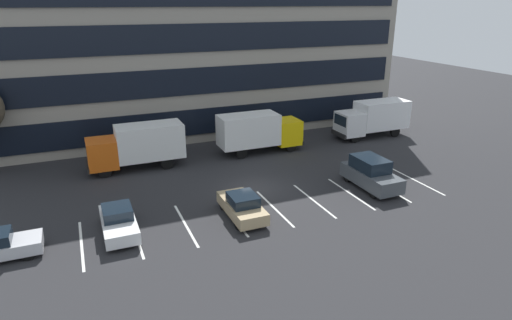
% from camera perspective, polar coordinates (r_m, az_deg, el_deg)
% --- Properties ---
extents(ground_plane, '(120.00, 120.00, 0.00)m').
position_cam_1_polar(ground_plane, '(30.04, -0.28, -3.71)').
color(ground_plane, '#262628').
extents(office_building, '(40.21, 13.33, 18.00)m').
position_cam_1_polar(office_building, '(44.73, -9.51, 15.78)').
color(office_building, gray).
rests_on(office_building, ground_plane).
extents(lot_markings, '(22.54, 5.40, 0.01)m').
position_cam_1_polar(lot_markings, '(27.32, 2.38, -6.25)').
color(lot_markings, silver).
rests_on(lot_markings, ground_plane).
extents(box_truck_orange, '(7.20, 2.38, 3.34)m').
position_cam_1_polar(box_truck_orange, '(34.21, -15.12, 1.93)').
color(box_truck_orange, '#D85914').
rests_on(box_truck_orange, ground_plane).
extents(box_truck_yellow, '(7.17, 2.37, 3.32)m').
position_cam_1_polar(box_truck_yellow, '(36.68, 0.33, 3.83)').
color(box_truck_yellow, yellow).
rests_on(box_truck_yellow, ground_plane).
extents(box_truck_white, '(7.16, 2.37, 3.32)m').
position_cam_1_polar(box_truck_white, '(42.53, 15.02, 5.41)').
color(box_truck_white, white).
rests_on(box_truck_white, ground_plane).
extents(sedan_white, '(1.76, 4.20, 1.50)m').
position_cam_1_polar(sedan_white, '(25.37, -17.45, -7.62)').
color(sedan_white, white).
rests_on(sedan_white, ground_plane).
extents(sedan_tan, '(1.76, 4.21, 1.51)m').
position_cam_1_polar(sedan_tan, '(25.95, -1.82, -6.00)').
color(sedan_tan, tan).
rests_on(sedan_tan, ground_plane).
extents(suv_charcoal, '(1.98, 4.66, 2.11)m').
position_cam_1_polar(suv_charcoal, '(30.84, 14.70, -1.71)').
color(suv_charcoal, '#474C51').
rests_on(suv_charcoal, ground_plane).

